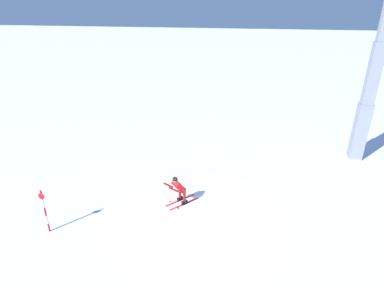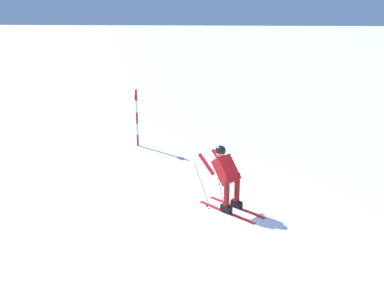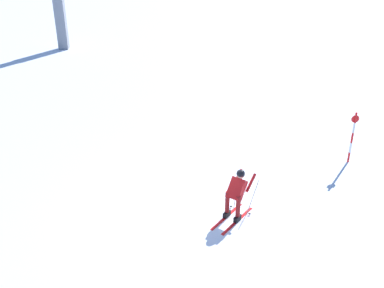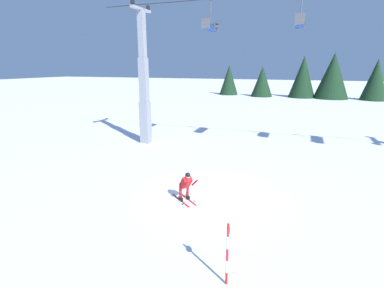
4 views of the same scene
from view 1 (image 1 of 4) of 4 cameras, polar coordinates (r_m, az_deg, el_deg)
The scene contains 4 objects.
ground_plane at distance 13.75m, azimuth 0.80°, elevation -13.60°, with size 260.00×260.00×0.00m, color white.
skier_carving_main at distance 14.19m, azimuth -2.51°, elevation -8.07°, with size 1.67×1.53×1.64m.
lift_tower_near at distance 19.90m, azimuth 30.09°, elevation 9.42°, with size 0.72×2.70×10.66m.
trail_marker_pole at distance 13.76m, azimuth -25.49°, elevation -10.89°, with size 0.07×0.28×1.95m.
Camera 1 is at (10.65, 2.35, 8.38)m, focal length 28.95 mm.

